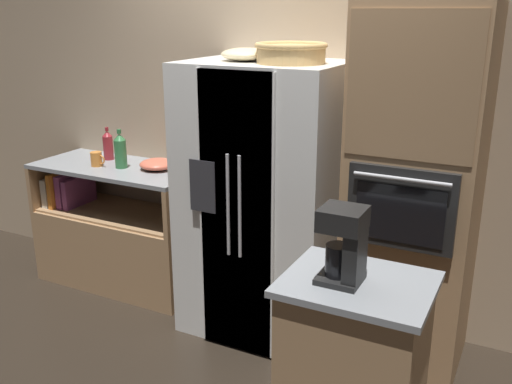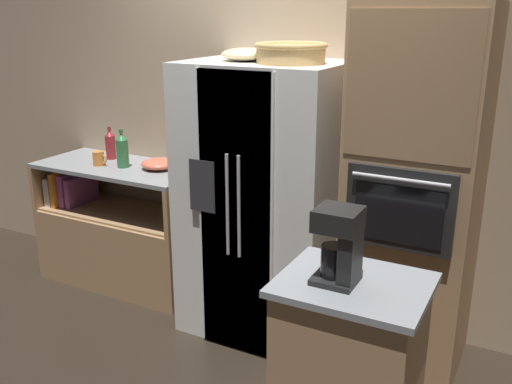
% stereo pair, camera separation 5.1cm
% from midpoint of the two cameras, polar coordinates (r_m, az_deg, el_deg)
% --- Properties ---
extents(ground_plane, '(20.00, 20.00, 0.00)m').
position_cam_midpoint_polar(ground_plane, '(3.96, -0.08, -12.99)').
color(ground_plane, black).
extents(wall_back, '(12.00, 0.06, 2.80)m').
position_cam_midpoint_polar(wall_back, '(3.84, 2.84, 8.35)').
color(wall_back, tan).
rests_on(wall_back, ground_plane).
extents(counter_left, '(1.28, 0.59, 0.93)m').
position_cam_midpoint_polar(counter_left, '(4.52, -13.62, -4.61)').
color(counter_left, '#A87F56').
rests_on(counter_left, ground_plane).
extents(refrigerator, '(0.96, 0.77, 1.74)m').
position_cam_midpoint_polar(refrigerator, '(3.61, 0.38, -0.96)').
color(refrigerator, white).
rests_on(refrigerator, ground_plane).
extents(wall_oven, '(0.67, 0.72, 2.07)m').
position_cam_midpoint_polar(wall_oven, '(3.31, 15.16, -0.25)').
color(wall_oven, '#A87F56').
rests_on(wall_oven, ground_plane).
extents(island_counter, '(0.61, 0.50, 0.97)m').
position_cam_midpoint_polar(island_counter, '(2.64, 9.01, -18.19)').
color(island_counter, '#A87F56').
rests_on(island_counter, ground_plane).
extents(wicker_basket, '(0.41, 0.41, 0.11)m').
position_cam_midpoint_polar(wicker_basket, '(3.29, 3.06, 13.80)').
color(wicker_basket, tan).
rests_on(wicker_basket, refrigerator).
extents(fruit_bowl, '(0.30, 0.30, 0.08)m').
position_cam_midpoint_polar(fruit_bowl, '(3.46, -1.39, 13.61)').
color(fruit_bowl, beige).
rests_on(fruit_bowl, refrigerator).
extents(bottle_tall, '(0.08, 0.08, 0.25)m').
position_cam_midpoint_polar(bottle_tall, '(4.50, -14.90, 4.57)').
color(bottle_tall, maroon).
rests_on(bottle_tall, counter_left).
extents(bottle_short, '(0.09, 0.09, 0.28)m').
position_cam_midpoint_polar(bottle_short, '(4.23, -13.75, 4.05)').
color(bottle_short, '#33723F').
rests_on(bottle_short, counter_left).
extents(mug, '(0.12, 0.08, 0.10)m').
position_cam_midpoint_polar(mug, '(4.34, -15.97, 3.18)').
color(mug, orange).
rests_on(mug, counter_left).
extents(mixing_bowl, '(0.25, 0.25, 0.07)m').
position_cam_midpoint_polar(mixing_bowl, '(4.16, -10.18, 2.76)').
color(mixing_bowl, '#DB664C').
rests_on(mixing_bowl, counter_left).
extents(coffee_maker, '(0.17, 0.17, 0.32)m').
position_cam_midpoint_polar(coffee_maker, '(2.30, 8.38, -5.08)').
color(coffee_maker, black).
rests_on(coffee_maker, island_counter).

